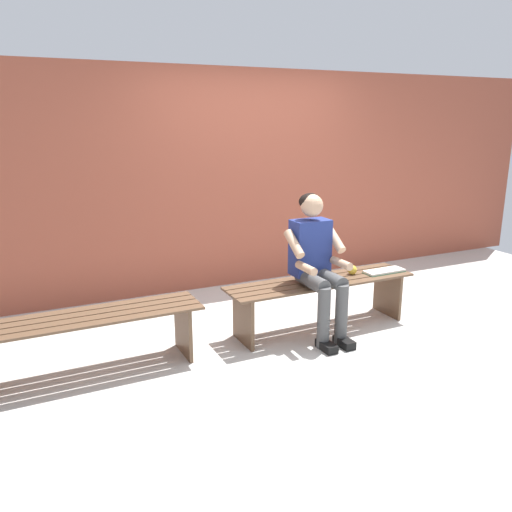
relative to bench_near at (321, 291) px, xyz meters
The scene contains 7 objects.
ground_plane 1.50m from the bench_near, 43.65° to the left, with size 10.00×7.00×0.04m, color beige.
brick_wall 1.97m from the bench_near, 73.61° to the right, with size 9.50×0.24×2.45m, color #9E4C38.
bench_near is the anchor object (origin of this frame).
bench_far 2.10m from the bench_near, ahead, with size 1.79×0.46×0.47m.
person_seated 0.38m from the bench_near, 40.96° to the left, with size 0.50×0.69×1.27m.
apple 0.40m from the bench_near, behind, with size 0.09×0.09×0.09m, color gold.
book_open 0.70m from the bench_near, behind, with size 0.41×0.16×0.02m.
Camera 1 is at (2.47, 3.83, 1.91)m, focal length 36.19 mm.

